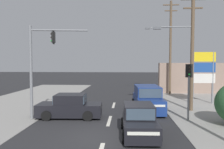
{
  "coord_description": "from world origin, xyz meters",
  "views": [
    {
      "loc": [
        1.02,
        -10.48,
        3.67
      ],
      "look_at": [
        0.11,
        4.0,
        2.86
      ],
      "focal_mm": 35.0,
      "sensor_mm": 36.0,
      "label": 1
    }
  ],
  "objects_px": {
    "shopping_plaza_sign": "(203,70)",
    "hatchback_oncoming_mid": "(139,121)",
    "utility_pole_midground_right": "(190,48)",
    "utility_pole_background_right": "(169,45)",
    "suv_kerbside_parked": "(147,99)",
    "sedan_oncoming_near": "(70,107)",
    "traffic_signal_mast": "(39,60)",
    "pedestal_signal_right_kerb": "(189,82)"
  },
  "relations": [
    {
      "from": "shopping_plaza_sign",
      "to": "suv_kerbside_parked",
      "type": "relative_size",
      "value": 0.99
    },
    {
      "from": "utility_pole_midground_right",
      "to": "pedestal_signal_right_kerb",
      "type": "relative_size",
      "value": 2.46
    },
    {
      "from": "suv_kerbside_parked",
      "to": "hatchback_oncoming_mid",
      "type": "distance_m",
      "value": 5.53
    },
    {
      "from": "utility_pole_background_right",
      "to": "shopping_plaza_sign",
      "type": "xyz_separation_m",
      "value": [
        1.9,
        -5.54,
        -2.67
      ]
    },
    {
      "from": "shopping_plaza_sign",
      "to": "sedan_oncoming_near",
      "type": "xyz_separation_m",
      "value": [
        -10.52,
        -5.62,
        -2.28
      ]
    },
    {
      "from": "utility_pole_background_right",
      "to": "pedestal_signal_right_kerb",
      "type": "xyz_separation_m",
      "value": [
        -0.99,
        -11.44,
        -3.24
      ]
    },
    {
      "from": "shopping_plaza_sign",
      "to": "hatchback_oncoming_mid",
      "type": "bearing_deg",
      "value": -124.96
    },
    {
      "from": "utility_pole_midground_right",
      "to": "utility_pole_background_right",
      "type": "relative_size",
      "value": 0.83
    },
    {
      "from": "traffic_signal_mast",
      "to": "sedan_oncoming_near",
      "type": "xyz_separation_m",
      "value": [
        1.79,
        0.56,
        -3.13
      ]
    },
    {
      "from": "utility_pole_background_right",
      "to": "traffic_signal_mast",
      "type": "bearing_deg",
      "value": -131.64
    },
    {
      "from": "utility_pole_background_right",
      "to": "shopping_plaza_sign",
      "type": "relative_size",
      "value": 2.3
    },
    {
      "from": "utility_pole_midground_right",
      "to": "traffic_signal_mast",
      "type": "relative_size",
      "value": 1.46
    },
    {
      "from": "pedestal_signal_right_kerb",
      "to": "hatchback_oncoming_mid",
      "type": "bearing_deg",
      "value": -138.38
    },
    {
      "from": "suv_kerbside_parked",
      "to": "utility_pole_background_right",
      "type": "bearing_deg",
      "value": 69.67
    },
    {
      "from": "pedestal_signal_right_kerb",
      "to": "shopping_plaza_sign",
      "type": "height_order",
      "value": "shopping_plaza_sign"
    },
    {
      "from": "utility_pole_background_right",
      "to": "pedestal_signal_right_kerb",
      "type": "distance_m",
      "value": 11.93
    },
    {
      "from": "utility_pole_background_right",
      "to": "traffic_signal_mast",
      "type": "distance_m",
      "value": 15.78
    },
    {
      "from": "sedan_oncoming_near",
      "to": "hatchback_oncoming_mid",
      "type": "bearing_deg",
      "value": -35.93
    },
    {
      "from": "traffic_signal_mast",
      "to": "suv_kerbside_parked",
      "type": "bearing_deg",
      "value": 21.66
    },
    {
      "from": "utility_pole_midground_right",
      "to": "sedan_oncoming_near",
      "type": "xyz_separation_m",
      "value": [
        -8.5,
        -2.59,
        -4.04
      ]
    },
    {
      "from": "utility_pole_background_right",
      "to": "sedan_oncoming_near",
      "type": "distance_m",
      "value": 14.95
    },
    {
      "from": "utility_pole_background_right",
      "to": "hatchback_oncoming_mid",
      "type": "xyz_separation_m",
      "value": [
        -4.25,
        -14.33,
        -4.95
      ]
    },
    {
      "from": "shopping_plaza_sign",
      "to": "suv_kerbside_parked",
      "type": "height_order",
      "value": "shopping_plaza_sign"
    },
    {
      "from": "utility_pole_midground_right",
      "to": "suv_kerbside_parked",
      "type": "relative_size",
      "value": 1.9
    },
    {
      "from": "shopping_plaza_sign",
      "to": "hatchback_oncoming_mid",
      "type": "height_order",
      "value": "shopping_plaza_sign"
    },
    {
      "from": "utility_pole_midground_right",
      "to": "suv_kerbside_parked",
      "type": "height_order",
      "value": "utility_pole_midground_right"
    },
    {
      "from": "traffic_signal_mast",
      "to": "sedan_oncoming_near",
      "type": "bearing_deg",
      "value": 17.41
    },
    {
      "from": "pedestal_signal_right_kerb",
      "to": "suv_kerbside_parked",
      "type": "xyz_separation_m",
      "value": [
        -2.3,
        2.55,
        -1.53
      ]
    },
    {
      "from": "suv_kerbside_parked",
      "to": "hatchback_oncoming_mid",
      "type": "bearing_deg",
      "value": -99.98
    },
    {
      "from": "utility_pole_midground_right",
      "to": "hatchback_oncoming_mid",
      "type": "height_order",
      "value": "utility_pole_midground_right"
    },
    {
      "from": "pedestal_signal_right_kerb",
      "to": "suv_kerbside_parked",
      "type": "relative_size",
      "value": 0.77
    },
    {
      "from": "utility_pole_midground_right",
      "to": "shopping_plaza_sign",
      "type": "distance_m",
      "value": 4.04
    },
    {
      "from": "sedan_oncoming_near",
      "to": "traffic_signal_mast",
      "type": "bearing_deg",
      "value": -162.59
    },
    {
      "from": "traffic_signal_mast",
      "to": "sedan_oncoming_near",
      "type": "height_order",
      "value": "traffic_signal_mast"
    },
    {
      "from": "shopping_plaza_sign",
      "to": "sedan_oncoming_near",
      "type": "distance_m",
      "value": 12.15
    },
    {
      "from": "utility_pole_midground_right",
      "to": "sedan_oncoming_near",
      "type": "distance_m",
      "value": 9.76
    },
    {
      "from": "utility_pole_background_right",
      "to": "sedan_oncoming_near",
      "type": "height_order",
      "value": "utility_pole_background_right"
    },
    {
      "from": "utility_pole_midground_right",
      "to": "hatchback_oncoming_mid",
      "type": "distance_m",
      "value": 8.16
    },
    {
      "from": "traffic_signal_mast",
      "to": "suv_kerbside_parked",
      "type": "distance_m",
      "value": 8.21
    },
    {
      "from": "utility_pole_background_right",
      "to": "sedan_oncoming_near",
      "type": "bearing_deg",
      "value": -127.72
    },
    {
      "from": "utility_pole_midground_right",
      "to": "utility_pole_background_right",
      "type": "bearing_deg",
      "value": 89.16
    },
    {
      "from": "utility_pole_midground_right",
      "to": "pedestal_signal_right_kerb",
      "type": "height_order",
      "value": "utility_pole_midground_right"
    }
  ]
}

